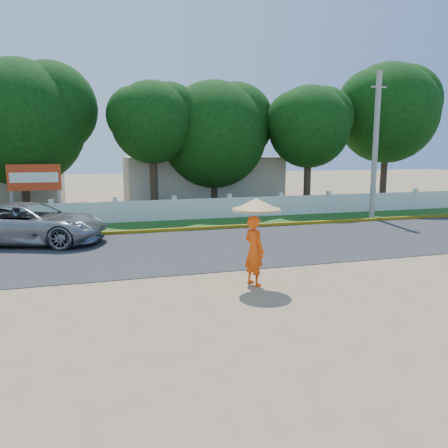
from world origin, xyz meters
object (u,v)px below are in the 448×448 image
object	(u,v)px
utility_pole	(375,147)
billboard	(34,181)
monk_with_parasol	(255,229)
vehicle	(31,223)

from	to	relation	value
utility_pole	billboard	size ratio (longest dim) A/B	2.59
monk_with_parasol	billboard	xyz separation A→B (m)	(-6.98, 12.70, 0.59)
monk_with_parasol	billboard	distance (m)	14.50
vehicle	monk_with_parasol	bearing A→B (deg)	-120.05
utility_pole	billboard	bearing A→B (deg)	168.64
utility_pole	billboard	world-z (taller)	utility_pole
vehicle	billboard	bearing A→B (deg)	23.14
vehicle	billboard	size ratio (longest dim) A/B	1.97
utility_pole	vehicle	distance (m)	17.06
monk_with_parasol	utility_pole	bearing A→B (deg)	42.44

